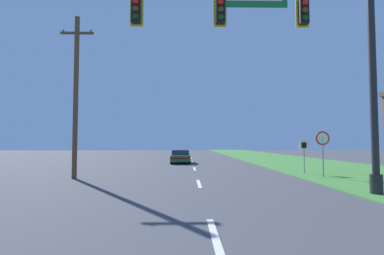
% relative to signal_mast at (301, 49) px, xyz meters
% --- Properties ---
extents(grass_verge_right, '(10.00, 110.00, 0.04)m').
position_rel_signal_mast_xyz_m(grass_verge_right, '(6.80, 19.12, -5.38)').
color(grass_verge_right, '#428438').
rests_on(grass_verge_right, ground).
extents(road_center_line, '(0.16, 34.80, 0.01)m').
position_rel_signal_mast_xyz_m(road_center_line, '(-3.70, 11.12, -5.40)').
color(road_center_line, silver).
rests_on(road_center_line, ground).
extents(signal_mast, '(10.18, 0.47, 8.51)m').
position_rel_signal_mast_xyz_m(signal_mast, '(0.00, 0.00, 0.00)').
color(signal_mast, '#232326').
rests_on(signal_mast, grass_verge_right).
extents(car_ahead, '(1.90, 4.66, 1.19)m').
position_rel_signal_mast_xyz_m(car_ahead, '(-4.88, 17.84, -4.80)').
color(car_ahead, black).
rests_on(car_ahead, ground).
extents(stop_sign, '(0.76, 0.07, 2.50)m').
position_rel_signal_mast_xyz_m(stop_sign, '(3.19, 5.35, -3.54)').
color(stop_sign, gray).
rests_on(stop_sign, grass_verge_right).
extents(route_sign_post, '(0.55, 0.06, 2.03)m').
position_rel_signal_mast_xyz_m(route_sign_post, '(2.91, 7.28, -3.88)').
color(route_sign_post, gray).
rests_on(route_sign_post, grass_verge_right).
extents(utility_pole_near, '(1.80, 0.26, 8.84)m').
position_rel_signal_mast_xyz_m(utility_pole_near, '(-10.31, 5.28, -0.83)').
color(utility_pole_near, brown).
rests_on(utility_pole_near, ground).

